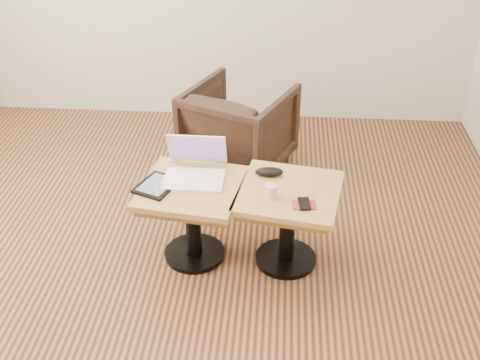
# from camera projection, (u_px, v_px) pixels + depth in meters

# --- Properties ---
(room_shell) EXTENTS (4.52, 4.52, 2.71)m
(room_shell) POSITION_uv_depth(u_px,v_px,m) (162.00, 66.00, 3.00)
(room_shell) COLOR #3C1C12
(room_shell) RESTS_ON ground
(side_table_left) EXTENTS (0.66, 0.66, 0.53)m
(side_table_left) POSITION_uv_depth(u_px,v_px,m) (192.00, 204.00, 3.65)
(side_table_left) COLOR black
(side_table_left) RESTS_ON ground
(side_table_right) EXTENTS (0.68, 0.68, 0.53)m
(side_table_right) POSITION_uv_depth(u_px,v_px,m) (288.00, 209.00, 3.60)
(side_table_right) COLOR black
(side_table_right) RESTS_ON ground
(laptop) EXTENTS (0.36, 0.35, 0.24)m
(laptop) POSITION_uv_depth(u_px,v_px,m) (195.00, 170.00, 3.64)
(laptop) COLOR white
(laptop) RESTS_ON side_table_left
(tablet) EXTENTS (0.29, 0.31, 0.02)m
(tablet) POSITION_uv_depth(u_px,v_px,m) (157.00, 186.00, 3.56)
(tablet) COLOR black
(tablet) RESTS_ON side_table_left
(charging_adapter) EXTENTS (0.04, 0.04, 0.02)m
(charging_adapter) POSITION_uv_depth(u_px,v_px,m) (172.00, 161.00, 3.80)
(charging_adapter) COLOR white
(charging_adapter) RESTS_ON side_table_left
(glasses_case) EXTENTS (0.18, 0.09, 0.05)m
(glasses_case) POSITION_uv_depth(u_px,v_px,m) (269.00, 172.00, 3.66)
(glasses_case) COLOR black
(glasses_case) RESTS_ON side_table_right
(striped_cup) EXTENTS (0.08, 0.08, 0.08)m
(striped_cup) POSITION_uv_depth(u_px,v_px,m) (271.00, 192.00, 3.44)
(striped_cup) COLOR #E36381
(striped_cup) RESTS_ON side_table_right
(earbuds_tangle) EXTENTS (0.07, 0.05, 0.01)m
(earbuds_tangle) POSITION_uv_depth(u_px,v_px,m) (304.00, 183.00, 3.58)
(earbuds_tangle) COLOR white
(earbuds_tangle) RESTS_ON side_table_right
(phone_on_sleeve) EXTENTS (0.15, 0.13, 0.02)m
(phone_on_sleeve) POSITION_uv_depth(u_px,v_px,m) (304.00, 204.00, 3.40)
(phone_on_sleeve) COLOR maroon
(phone_on_sleeve) RESTS_ON side_table_right
(armchair) EXTENTS (0.96, 0.97, 0.67)m
(armchair) POSITION_uv_depth(u_px,v_px,m) (239.00, 128.00, 4.64)
(armchair) COLOR black
(armchair) RESTS_ON ground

